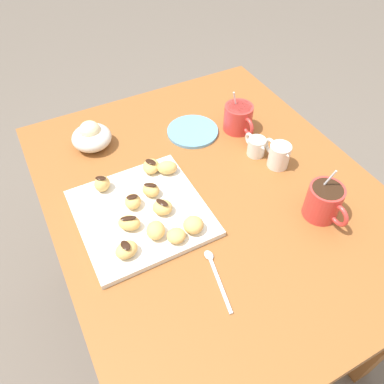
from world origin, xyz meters
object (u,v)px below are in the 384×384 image
at_px(saucer_sky_left, 193,131).
at_px(beignet_5, 156,230).
at_px(beignet_6, 162,207).
at_px(ice_cream_bowl, 91,136).
at_px(beignet_1, 176,236).
at_px(beignet_10, 151,166).
at_px(cream_pitcher_white, 278,154).
at_px(chocolate_sauce_pitcher, 256,146).
at_px(beignet_9, 193,225).
at_px(beignet_8, 133,201).
at_px(beignet_7, 151,190).
at_px(beignet_2, 102,184).
at_px(coffee_mug_red_left, 239,117).
at_px(dining_table, 211,218).
at_px(beignet_3, 127,250).
at_px(pastry_plate_square, 141,213).
at_px(coffee_mug_red_right, 324,201).
at_px(beignet_4, 129,223).
at_px(beignet_0, 167,168).

height_order(saucer_sky_left, beignet_5, beignet_5).
height_order(saucer_sky_left, beignet_6, beignet_6).
height_order(ice_cream_bowl, beignet_1, ice_cream_bowl).
bearing_deg(ice_cream_bowl, beignet_10, 28.90).
relative_size(cream_pitcher_white, chocolate_sauce_pitcher, 1.14).
bearing_deg(beignet_9, beignet_5, -107.45).
relative_size(ice_cream_bowl, beignet_8, 2.53).
bearing_deg(beignet_7, beignet_5, -18.38).
xyz_separation_m(chocolate_sauce_pitcher, beignet_1, (0.18, -0.35, -0.00)).
bearing_deg(cream_pitcher_white, beignet_10, -110.80).
distance_m(beignet_7, beignet_8, 0.06).
bearing_deg(beignet_2, beignet_6, 36.76).
bearing_deg(beignet_9, coffee_mug_red_left, 133.43).
xyz_separation_m(dining_table, beignet_3, (0.10, -0.28, 0.15)).
xyz_separation_m(beignet_1, beignet_8, (-0.15, -0.05, 0.00)).
distance_m(pastry_plate_square, cream_pitcher_white, 0.42).
relative_size(beignet_5, beignet_7, 1.08).
bearing_deg(beignet_8, saucer_sky_left, 126.84).
bearing_deg(ice_cream_bowl, saucer_sky_left, 74.48).
height_order(coffee_mug_red_right, beignet_3, coffee_mug_red_right).
bearing_deg(chocolate_sauce_pitcher, beignet_3, -70.41).
bearing_deg(ice_cream_bowl, beignet_5, 4.24).
distance_m(coffee_mug_red_left, beignet_6, 0.42).
height_order(dining_table, coffee_mug_red_right, coffee_mug_red_right).
relative_size(coffee_mug_red_right, chocolate_sauce_pitcher, 1.57).
height_order(coffee_mug_red_left, beignet_4, coffee_mug_red_left).
height_order(dining_table, beignet_6, beignet_6).
relative_size(ice_cream_bowl, beignet_6, 2.33).
xyz_separation_m(pastry_plate_square, cream_pitcher_white, (0.01, 0.42, 0.03)).
relative_size(beignet_2, beignet_6, 0.89).
xyz_separation_m(saucer_sky_left, beignet_8, (0.21, -0.28, 0.03)).
distance_m(dining_table, beignet_0, 0.21).
xyz_separation_m(dining_table, beignet_4, (0.03, -0.25, 0.15)).
xyz_separation_m(chocolate_sauce_pitcher, saucer_sky_left, (-0.17, -0.12, -0.03)).
relative_size(dining_table, pastry_plate_square, 3.33).
relative_size(coffee_mug_red_left, beignet_2, 2.92).
height_order(coffee_mug_red_right, chocolate_sauce_pitcher, coffee_mug_red_right).
bearing_deg(coffee_mug_red_right, beignet_0, -136.72).
xyz_separation_m(coffee_mug_red_left, beignet_10, (0.06, -0.33, -0.01)).
bearing_deg(dining_table, cream_pitcher_white, 91.08).
bearing_deg(pastry_plate_square, beignet_4, -50.42).
xyz_separation_m(dining_table, pastry_plate_square, (-0.01, -0.21, 0.13)).
bearing_deg(beignet_6, beignet_4, -84.84).
bearing_deg(beignet_2, beignet_7, 54.02).
distance_m(coffee_mug_red_left, chocolate_sauce_pitcher, 0.13).
bearing_deg(beignet_6, saucer_sky_left, 139.74).
relative_size(cream_pitcher_white, beignet_4, 1.91).
xyz_separation_m(dining_table, ice_cream_bowl, (-0.33, -0.23, 0.16)).
bearing_deg(cream_pitcher_white, ice_cream_bowl, -126.05).
xyz_separation_m(beignet_0, beignet_9, (0.21, -0.03, 0.00)).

